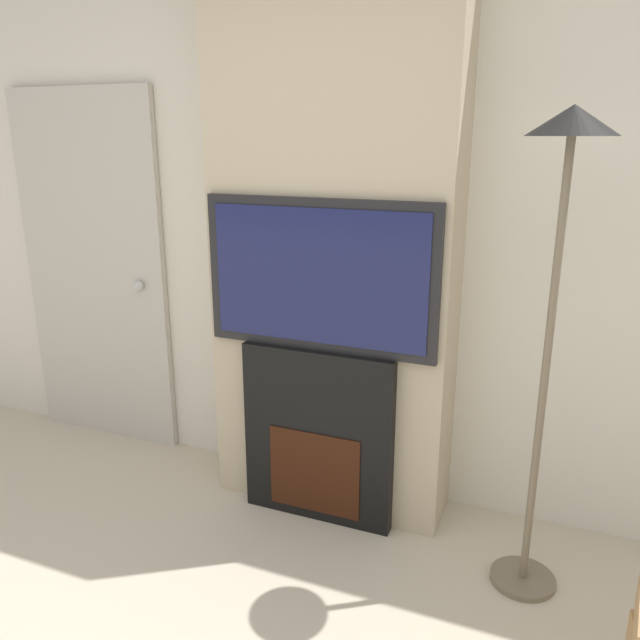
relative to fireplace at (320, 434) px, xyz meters
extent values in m
cube|color=silver|center=(0.00, 0.36, 0.94)|extent=(6.00, 0.06, 2.70)
cube|color=#BCAD8E|center=(0.00, 0.17, 0.94)|extent=(1.11, 0.33, 2.70)
cube|color=black|center=(0.00, 0.00, 0.00)|extent=(0.72, 0.14, 0.84)
cube|color=#33160A|center=(0.00, -0.07, -0.16)|extent=(0.44, 0.01, 0.40)
cube|color=black|center=(0.00, 0.00, 0.75)|extent=(1.05, 0.06, 0.67)
cube|color=#191E4C|center=(0.00, -0.03, 0.75)|extent=(0.97, 0.01, 0.59)
cylinder|color=#726651|center=(0.95, -0.14, -0.40)|extent=(0.26, 0.26, 0.03)
cylinder|color=#726651|center=(0.95, -0.14, 0.47)|extent=(0.03, 0.03, 1.72)
cone|color=black|center=(0.95, -0.14, 1.38)|extent=(0.30, 0.30, 0.10)
cube|color=#BCB7AD|center=(-1.51, 0.30, 0.58)|extent=(0.95, 0.04, 2.00)
sphere|color=silver|center=(-1.18, 0.26, 0.54)|extent=(0.06, 0.06, 0.06)
camera|label=1|loc=(0.99, -2.43, 1.34)|focal=35.00mm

